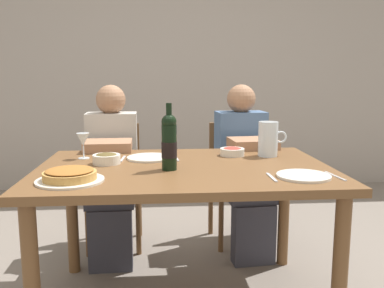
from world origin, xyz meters
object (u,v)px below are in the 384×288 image
dining_table (184,183)px  water_pitcher (268,141)px  salad_bowl (232,151)px  dinner_plate_left_setting (150,158)px  wine_glass_right_diner (270,134)px  dinner_plate_right_setting (304,176)px  diner_left (111,167)px  wine_glass_left_diner (83,140)px  wine_bottle (169,142)px  chair_right (236,173)px  olive_bowl (107,158)px  baked_tart (70,175)px  chair_left (115,176)px  diner_right (245,164)px

dining_table → water_pitcher: water_pitcher is taller
salad_bowl → dinner_plate_left_setting: 0.48m
wine_glass_right_diner → dinner_plate_left_setting: 0.78m
dinner_plate_right_setting → diner_left: 1.36m
dining_table → diner_left: 0.79m
wine_glass_left_diner → wine_bottle: bearing=-33.8°
diner_left → chair_right: (0.89, 0.25, -0.12)m
water_pitcher → wine_glass_left_diner: water_pitcher is taller
wine_bottle → salad_bowl: (0.38, 0.34, -0.11)m
wine_glass_right_diner → dinner_plate_left_setting: bearing=-164.0°
olive_bowl → dinner_plate_left_setting: 0.25m
olive_bowl → baked_tart: bearing=-107.7°
water_pitcher → diner_left: 1.06m
wine_glass_left_diner → dinner_plate_left_setting: wine_glass_left_diner is taller
wine_bottle → dinner_plate_left_setting: (-0.10, 0.28, -0.13)m
wine_bottle → baked_tart: size_ratio=1.11×
olive_bowl → dinner_plate_right_setting: 1.01m
dining_table → dinner_plate_left_setting: bearing=131.3°
baked_tart → salad_bowl: (0.82, 0.54, -0.00)m
wine_glass_left_diner → dinner_plate_right_setting: 1.21m
dinner_plate_left_setting → chair_left: 0.78m
wine_bottle → chair_left: size_ratio=0.38×
dinner_plate_right_setting → diner_left: bearing=136.5°
wine_glass_left_diner → diner_left: size_ratio=0.13×
baked_tart → chair_right: bearing=50.7°
wine_bottle → water_pitcher: 0.66m
wine_bottle → salad_bowl: bearing=41.8°
water_pitcher → diner_right: (-0.04, 0.44, -0.23)m
salad_bowl → chair_left: size_ratio=0.16×
wine_bottle → water_pitcher: wine_bottle is taller
wine_bottle → baked_tart: 0.50m
dinner_plate_right_setting → chair_left: 1.55m
baked_tart → olive_bowl: size_ratio=2.05×
diner_right → wine_glass_left_diner: bearing=17.9°
dinner_plate_right_setting → diner_right: (-0.07, 0.95, -0.15)m
dinner_plate_right_setting → diner_right: diner_right is taller
wine_bottle → dinner_plate_right_setting: bearing=-18.4°
diner_left → diner_right: bearing=179.5°
chair_left → dinner_plate_right_setting: bearing=128.7°
baked_tart → diner_left: size_ratio=0.26×
wine_glass_left_diner → chair_right: 1.25m
wine_glass_left_diner → dinner_plate_left_setting: bearing=-5.4°
wine_bottle → wine_glass_left_diner: bearing=146.2°
water_pitcher → chair_left: bearing=145.4°
wine_bottle → dining_table: bearing=44.3°
salad_bowl → wine_glass_right_diner: size_ratio=0.98×
wine_bottle → diner_left: bearing=116.8°
wine_bottle → dinner_plate_left_setting: bearing=110.0°
chair_right → dinner_plate_left_setting: bearing=43.2°
dining_table → chair_right: chair_right is taller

